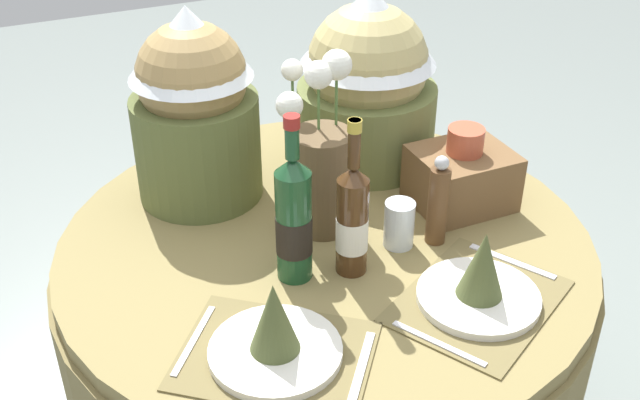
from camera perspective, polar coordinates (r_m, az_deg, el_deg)
name	(u,v)px	position (r m, az deg, el deg)	size (l,w,h in m)	color
dining_table	(325,291)	(1.80, 0.38, -6.69)	(1.19, 1.19, 0.75)	olive
place_setting_left	(275,336)	(1.39, -3.31, -9.89)	(0.43, 0.41, 0.16)	brown
place_setting_right	(480,283)	(1.54, 11.60, -5.91)	(0.42, 0.39, 0.16)	brown
flower_vase	(321,165)	(1.67, 0.08, 2.54)	(0.17, 0.20, 0.40)	brown
wine_bottle_left	(294,219)	(1.52, -1.93, -1.39)	(0.07, 0.07, 0.36)	#194223
wine_bottle_right	(353,219)	(1.55, 2.41, -1.38)	(0.07, 0.07, 0.34)	#422814
tumbler_near_left	(399,224)	(1.67, 5.79, -1.76)	(0.07, 0.07, 0.10)	silver
pepper_mill	(438,203)	(1.66, 8.61, -0.20)	(0.04, 0.04, 0.21)	brown
gift_tub_back_left	(194,99)	(1.78, -9.20, 7.25)	(0.29, 0.29, 0.46)	#566033
gift_tub_back_right	(368,73)	(1.92, 3.49, 9.22)	(0.35, 0.35, 0.45)	olive
woven_basket_side_right	(461,175)	(1.82, 10.26, 1.78)	(0.21, 0.18, 0.19)	brown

